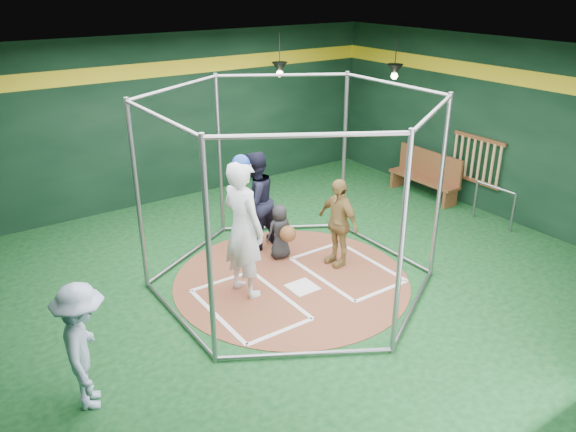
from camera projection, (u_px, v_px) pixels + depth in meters
room_shell at (291, 178)px, 8.40m from camera, size 10.10×9.10×3.53m
clay_disc at (292, 280)px, 9.09m from camera, size 3.80×3.80×0.01m
home_plate at (302, 287)px, 8.86m from camera, size 0.43×0.43×0.01m
batter_box_left at (249, 304)px, 8.40m from camera, size 1.17×1.77×0.01m
batter_box_right at (346, 269)px, 9.39m from camera, size 1.17×1.77×0.01m
batting_cage at (292, 194)px, 8.50m from camera, size 4.05×4.67×3.00m
bat_rack at (476, 160)px, 11.55m from camera, size 0.07×1.25×0.98m
pendant_lamp_near at (280, 68)px, 11.87m from camera, size 0.34×0.34×0.90m
pendant_lamp_far at (395, 70)px, 11.60m from camera, size 0.34×0.34×0.90m
batter_figure at (243, 227)px, 8.32m from camera, size 0.65×0.86×2.22m
visitor_leopard at (338, 222)px, 9.32m from camera, size 0.42×0.91×1.52m
catcher_figure at (281, 232)px, 9.61m from camera, size 0.49×0.56×0.97m
umpire at (255, 201)px, 9.85m from camera, size 1.00×0.86×1.78m
bystander_blue at (84, 347)px, 6.20m from camera, size 0.85×1.13×1.55m
dugout_bench at (426, 173)px, 12.38m from camera, size 0.41×1.74×1.02m
steel_railing at (495, 199)px, 10.94m from camera, size 0.05×0.92×0.79m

